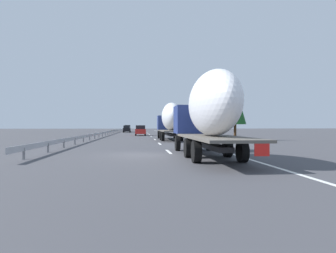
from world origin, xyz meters
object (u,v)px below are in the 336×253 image
Objects in this scene: truck_lead at (170,120)px; road_sign at (178,124)px; car_red_compact at (140,130)px; car_black_suv at (127,129)px; car_silver_hatch at (128,128)px; truck_trailing at (208,111)px.

truck_lead reaches higher than road_sign.
road_sign is at bearing -97.09° from car_red_compact.
car_red_compact is 1.33× the size of road_sign.
truck_lead is 3.22× the size of car_red_compact.
truck_lead reaches higher than car_black_suv.
car_red_compact is at bearing 11.88° from truck_lead.
car_silver_hatch is 38.89m from road_sign.
car_black_suv is 11.24m from car_silver_hatch.
truck_lead is 2.95× the size of car_silver_hatch.
car_silver_hatch is 36.84m from car_red_compact.
car_silver_hatch reaches higher than car_black_suv.
truck_lead reaches higher than car_red_compact.
car_black_suv is 25.65m from car_red_compact.
car_silver_hatch is (53.53, 7.19, -1.52)m from truck_lead.
car_red_compact is (-36.66, -3.64, -0.05)m from car_silver_hatch.
car_red_compact is at bearing 5.45° from truck_trailing.
road_sign is (-26.25, -10.08, 1.20)m from car_black_suv.
road_sign reaches higher than car_black_suv.
truck_trailing is 37.44m from car_red_compact.
truck_lead is 54.03m from car_silver_hatch.
truck_lead is 16.34m from road_sign.
truck_trailing is 2.83× the size of car_silver_hatch.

